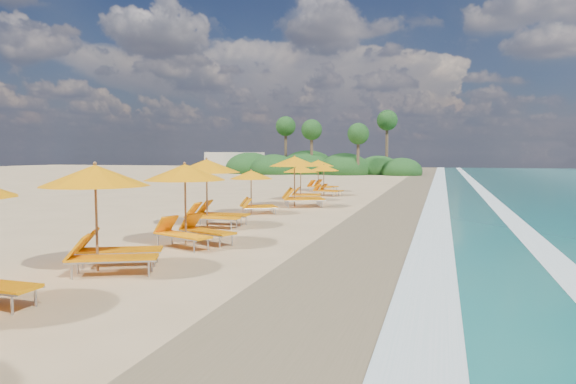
% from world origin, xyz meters
% --- Properties ---
extents(ground, '(160.00, 160.00, 0.00)m').
position_xyz_m(ground, '(0.00, 0.00, 0.00)').
color(ground, tan).
rests_on(ground, ground).
extents(wet_sand, '(4.00, 160.00, 0.01)m').
position_xyz_m(wet_sand, '(4.00, 0.00, 0.01)').
color(wet_sand, '#826D4D').
rests_on(wet_sand, ground).
extents(surf_foam, '(4.00, 160.00, 0.01)m').
position_xyz_m(surf_foam, '(6.70, 0.00, 0.03)').
color(surf_foam, white).
rests_on(surf_foam, ground).
extents(station_2, '(3.31, 3.29, 2.52)m').
position_xyz_m(station_2, '(-1.66, -9.16, 1.41)').
color(station_2, olive).
rests_on(station_2, ground).
extents(station_3, '(3.19, 3.15, 2.46)m').
position_xyz_m(station_3, '(-1.35, -5.60, 1.38)').
color(station_3, olive).
rests_on(station_3, ground).
extents(station_4, '(2.77, 2.56, 2.56)m').
position_xyz_m(station_4, '(-2.41, -1.78, 1.43)').
color(station_4, olive).
rests_on(station_4, ground).
extents(station_5, '(2.69, 2.69, 2.00)m').
position_xyz_m(station_5, '(-2.31, 2.51, 1.12)').
color(station_5, olive).
rests_on(station_5, ground).
extents(station_6, '(3.40, 3.36, 2.62)m').
position_xyz_m(station_6, '(-1.22, 5.95, 1.47)').
color(station_6, olive).
rests_on(station_6, ground).
extents(station_7, '(2.42, 2.29, 2.06)m').
position_xyz_m(station_7, '(-1.90, 9.50, 1.15)').
color(station_7, olive).
rests_on(station_7, ground).
extents(station_8, '(2.58, 2.52, 2.02)m').
position_xyz_m(station_8, '(-1.36, 13.04, 1.13)').
color(station_8, olive).
rests_on(station_8, ground).
extents(station_9, '(2.93, 2.88, 2.28)m').
position_xyz_m(station_9, '(-2.51, 16.43, 1.28)').
color(station_9, olive).
rests_on(station_9, ground).
extents(treeline, '(25.80, 8.80, 9.74)m').
position_xyz_m(treeline, '(-9.94, 45.51, 1.00)').
color(treeline, '#163D14').
rests_on(treeline, ground).
extents(beach_building, '(7.00, 5.00, 2.80)m').
position_xyz_m(beach_building, '(-22.00, 48.00, 1.40)').
color(beach_building, beige).
rests_on(beach_building, ground).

